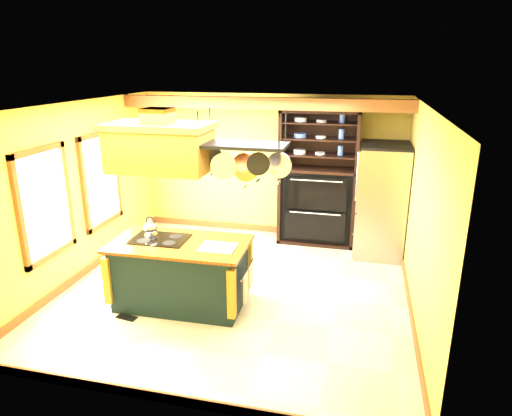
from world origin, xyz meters
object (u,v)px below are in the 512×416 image
at_px(refrigerator, 381,203).
at_px(hutch, 318,193).
at_px(range_hood, 160,145).
at_px(pot_rack, 244,153).
at_px(kitchen_island, 181,273).

height_order(refrigerator, hutch, hutch).
xyz_separation_m(range_hood, pot_rack, (1.10, 0.01, -0.06)).
relative_size(refrigerator, hutch, 0.77).
xyz_separation_m(kitchen_island, range_hood, (-0.20, -0.00, 1.77)).
bearing_deg(pot_rack, hutch, 76.62).
relative_size(kitchen_island, range_hood, 1.38).
relative_size(range_hood, hutch, 0.54).
distance_m(kitchen_island, refrigerator, 3.69).
bearing_deg(refrigerator, range_hood, -139.33).
bearing_deg(hutch, refrigerator, -16.47).
xyz_separation_m(kitchen_island, hutch, (1.57, 2.81, 0.47)).
relative_size(kitchen_island, refrigerator, 0.98).
bearing_deg(range_hood, refrigerator, 40.67).
bearing_deg(hutch, pot_rack, -103.38).
distance_m(range_hood, refrigerator, 4.03).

